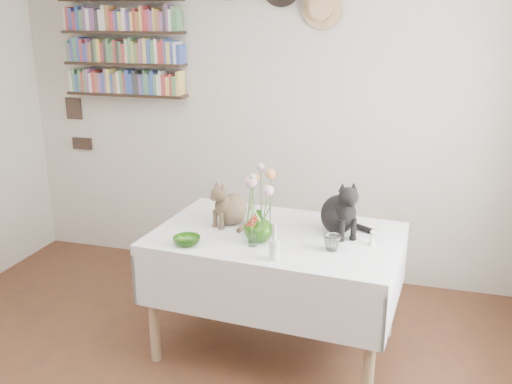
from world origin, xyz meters
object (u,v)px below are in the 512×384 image
(tabby_cat, at_px, (233,201))
(flower_vase, at_px, (259,226))
(dining_table, at_px, (277,263))
(black_cat, at_px, (339,204))
(bookshelf_unit, at_px, (123,37))

(tabby_cat, bearing_deg, flower_vase, -12.50)
(tabby_cat, bearing_deg, dining_table, 15.23)
(black_cat, distance_m, flower_vase, 0.50)
(black_cat, bearing_deg, dining_table, 169.03)
(dining_table, height_order, bookshelf_unit, bookshelf_unit)
(flower_vase, bearing_deg, dining_table, 62.04)
(dining_table, relative_size, tabby_cat, 5.16)
(black_cat, relative_size, flower_vase, 1.88)
(dining_table, distance_m, tabby_cat, 0.46)
(dining_table, bearing_deg, tabby_cat, 163.41)
(dining_table, distance_m, flower_vase, 0.32)
(flower_vase, distance_m, bookshelf_unit, 2.11)
(flower_vase, height_order, bookshelf_unit, bookshelf_unit)
(dining_table, height_order, black_cat, black_cat)
(dining_table, height_order, flower_vase, flower_vase)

